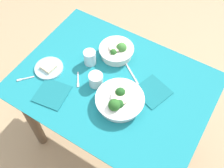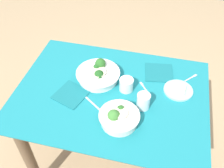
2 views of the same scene
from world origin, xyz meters
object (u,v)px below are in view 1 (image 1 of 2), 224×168
Objects in this scene: water_glass_center at (96,80)px; napkin_folded_upper at (52,94)px; water_glass_side at (90,57)px; fork_by_far_bowl at (78,80)px; napkin_folded_lower at (152,91)px; table_knife_left at (133,75)px; fork_by_near_bowl at (25,79)px; broccoli_bowl_far at (119,101)px; bread_side_plate at (49,68)px; broccoli_bowl_near at (117,51)px.

napkin_folded_upper is (0.17, 0.19, -0.04)m from water_glass_center.
water_glass_side is 1.01× the size of fork_by_far_bowl.
fork_by_far_bowl is at bearing 21.14° from napkin_folded_lower.
napkin_folded_lower reaches higher than table_knife_left.
fork_by_near_bowl is (0.38, 0.19, -0.04)m from water_glass_center.
fork_by_far_bowl is at bearing -107.05° from table_knife_left.
napkin_folded_upper is (0.36, 0.14, -0.03)m from broccoli_bowl_far.
fork_by_near_bowl is (0.07, 0.14, -0.01)m from bread_side_plate.
broccoli_bowl_near is 0.98× the size of table_knife_left.
bread_side_plate is 0.18m from napkin_folded_upper.
napkin_folded_lower is (-0.48, -0.31, 0.00)m from napkin_folded_upper.
water_glass_center is 0.12m from fork_by_far_bowl.
table_knife_left is 1.27× the size of napkin_folded_lower.
fork_by_near_bowl is 0.48× the size of napkin_folded_lower.
bread_side_plate is (0.29, 0.31, -0.03)m from broccoli_bowl_near.
napkin_folded_upper is at bearing 79.43° from water_glass_side.
napkin_folded_upper is (-0.20, -0.00, 0.00)m from fork_by_near_bowl.
water_glass_side is (0.12, -0.11, 0.01)m from water_glass_center.
water_glass_center is (-0.01, 0.25, 0.00)m from broccoli_bowl_near.
bread_side_plate is 1.82× the size of water_glass_side.
water_glass_side reaches higher than fork_by_far_bowl.
napkin_folded_upper is at bearing 69.54° from broccoli_bowl_near.
water_glass_side is at bearing -137.22° from bread_side_plate.
water_glass_side is at bearing 51.71° from broccoli_bowl_near.
water_glass_side is 0.43× the size of table_knife_left.
fork_by_far_bowl is 0.54× the size of napkin_folded_upper.
fork_by_near_bowl is 0.64m from table_knife_left.
napkin_folded_lower is (-0.31, 0.13, -0.04)m from broccoli_bowl_near.
broccoli_bowl_far is at bearing -178.68° from bread_side_plate.
bread_side_plate is 0.63m from napkin_folded_lower.
bread_side_plate is 1.84× the size of fork_by_far_bowl.
broccoli_bowl_near reaches higher than bread_side_plate.
water_glass_side is 0.16m from fork_by_far_bowl.
broccoli_bowl_far reaches higher than water_glass_center.
water_glass_side is 0.40m from fork_by_near_bowl.
broccoli_bowl_far is 2.84× the size of water_glass_side.
broccoli_bowl_near is at bearing -87.74° from water_glass_center.
napkin_folded_lower is (-0.61, -0.18, -0.01)m from bread_side_plate.
broccoli_bowl_far is 0.29m from fork_by_far_bowl.
fork_by_far_bowl is 0.32m from fork_by_near_bowl.
bread_side_plate is at bearing -119.18° from table_knife_left.
napkin_folded_upper is at bearing -60.90° from fork_by_far_bowl.
table_knife_left is (-0.53, -0.36, -0.00)m from fork_by_near_bowl.
broccoli_bowl_near reaches higher than napkin_folded_upper.
fork_by_near_bowl is (0.27, 0.16, -0.00)m from fork_by_far_bowl.
napkin_folded_lower is at bearing 156.93° from fork_by_near_bowl.
broccoli_bowl_near reaches higher than water_glass_center.
broccoli_bowl_near is 0.30m from fork_by_far_bowl.
bread_side_plate is at bearing 46.42° from broccoli_bowl_near.
broccoli_bowl_near is at bearing -56.69° from broccoli_bowl_far.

